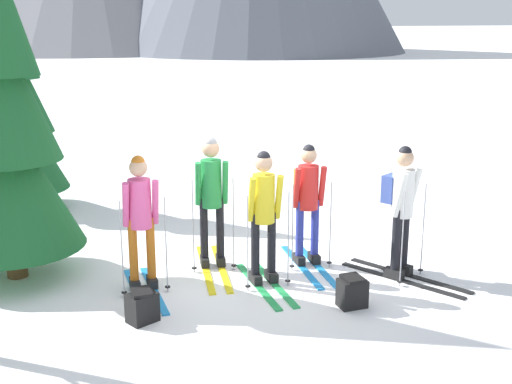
% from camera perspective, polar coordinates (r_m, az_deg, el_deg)
% --- Properties ---
extents(ground_plane, '(400.00, 400.00, 0.00)m').
position_cam_1_polar(ground_plane, '(8.92, -0.17, -7.17)').
color(ground_plane, white).
extents(skier_in_pink, '(0.61, 1.55, 1.72)m').
position_cam_1_polar(skier_in_pink, '(8.30, -9.87, -2.16)').
color(skier_in_pink, '#1E84D1').
rests_on(skier_in_pink, ground).
extents(skier_in_green, '(0.61, 1.81, 1.81)m').
position_cam_1_polar(skier_in_green, '(8.95, -3.85, -0.20)').
color(skier_in_green, yellow).
rests_on(skier_in_green, ground).
extents(skier_in_yellow, '(0.61, 1.58, 1.74)m').
position_cam_1_polar(skier_in_yellow, '(8.36, 0.68, -1.73)').
color(skier_in_yellow, green).
rests_on(skier_in_yellow, ground).
extents(skier_in_red, '(0.61, 1.69, 1.69)m').
position_cam_1_polar(skier_in_red, '(9.06, 4.45, -0.52)').
color(skier_in_red, '#1E84D1').
rests_on(skier_in_red, ground).
extents(skier_in_white, '(1.13, 1.72, 1.76)m').
position_cam_1_polar(skier_in_white, '(8.78, 12.37, -1.05)').
color(skier_in_white, black).
rests_on(skier_in_white, ground).
extents(pine_tree_mid, '(1.84, 1.84, 4.46)m').
position_cam_1_polar(pine_tree_mid, '(8.92, -20.88, 5.46)').
color(pine_tree_mid, '#51381E').
rests_on(pine_tree_mid, ground).
extents(pine_tree_far, '(1.62, 1.62, 3.91)m').
position_cam_1_polar(pine_tree_far, '(12.28, -19.89, 6.70)').
color(pine_tree_far, '#51381E').
rests_on(pine_tree_far, ground).
extents(backpack_on_snow_front, '(0.39, 0.35, 0.38)m').
position_cam_1_polar(backpack_on_snow_front, '(7.69, -9.74, -9.64)').
color(backpack_on_snow_front, black).
rests_on(backpack_on_snow_front, ground).
extents(backpack_on_snow_beside, '(0.32, 0.28, 0.38)m').
position_cam_1_polar(backpack_on_snow_beside, '(8.03, 8.25, -8.48)').
color(backpack_on_snow_beside, black).
rests_on(backpack_on_snow_beside, ground).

